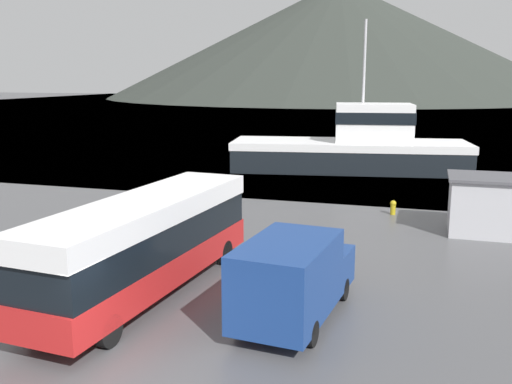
# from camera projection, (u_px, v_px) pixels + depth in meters

# --- Properties ---
(ground_plane) EXTENTS (400.00, 400.00, 0.00)m
(ground_plane) POSITION_uv_depth(u_px,v_px,m) (114.00, 379.00, 13.32)
(ground_plane) COLOR #4C4C4F
(water_surface) EXTENTS (240.00, 240.00, 0.00)m
(water_surface) POSITION_uv_depth(u_px,v_px,m) (402.00, 104.00, 144.68)
(water_surface) COLOR #3D5160
(water_surface) RESTS_ON ground
(hill_backdrop) EXTENTS (156.24, 156.24, 38.39)m
(hill_backdrop) POSITION_uv_depth(u_px,v_px,m) (339.00, 40.00, 194.39)
(hill_backdrop) COLOR #2D332D
(hill_backdrop) RESTS_ON ground
(tour_bus) EXTENTS (3.30, 10.55, 3.14)m
(tour_bus) POSITION_uv_depth(u_px,v_px,m) (146.00, 241.00, 18.29)
(tour_bus) COLOR red
(tour_bus) RESTS_ON ground
(delivery_van) EXTENTS (2.73, 5.73, 2.48)m
(delivery_van) POSITION_uv_depth(u_px,v_px,m) (294.00, 276.00, 16.36)
(delivery_van) COLOR navy
(delivery_van) RESTS_ON ground
(fishing_boat) EXTENTS (17.99, 8.09, 10.96)m
(fishing_boat) POSITION_uv_depth(u_px,v_px,m) (355.00, 146.00, 42.55)
(fishing_boat) COLOR black
(fishing_boat) RESTS_ON water_surface
(storage_bin) EXTENTS (1.30, 1.46, 1.38)m
(storage_bin) POSITION_uv_depth(u_px,v_px,m) (92.00, 240.00, 22.10)
(storage_bin) COLOR green
(storage_bin) RESTS_ON ground
(dock_kiosk) EXTENTS (3.03, 2.99, 2.62)m
(dock_kiosk) POSITION_uv_depth(u_px,v_px,m) (482.00, 204.00, 25.50)
(dock_kiosk) COLOR #B2B2B7
(dock_kiosk) RESTS_ON ground
(mooring_bollard) EXTENTS (0.31, 0.31, 0.73)m
(mooring_bollard) POSITION_uv_depth(u_px,v_px,m) (393.00, 207.00, 29.12)
(mooring_bollard) COLOR #B29919
(mooring_bollard) RESTS_ON ground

